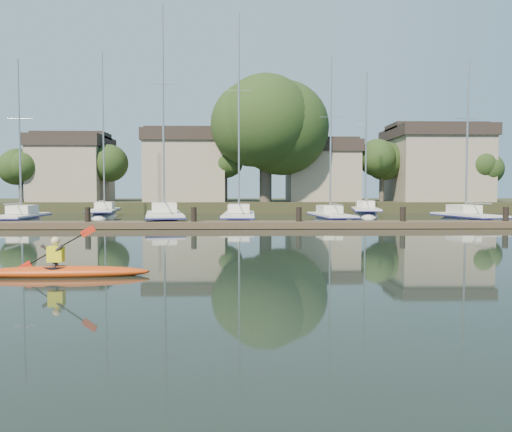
{
  "coord_description": "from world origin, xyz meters",
  "views": [
    {
      "loc": [
        -0.13,
        -14.41,
        2.18
      ],
      "look_at": [
        0.32,
        4.28,
        1.2
      ],
      "focal_mm": 35.0,
      "sensor_mm": 36.0,
      "label": 1
    }
  ],
  "objects_px": {
    "sailboat_0": "(21,227)",
    "sailboat_1": "(164,227)",
    "kayak": "(61,270)",
    "sailboat_5": "(104,219)",
    "sailboat_7": "(365,218)",
    "sailboat_2": "(239,225)",
    "sailboat_3": "(331,225)",
    "dock": "(246,224)",
    "sailboat_4": "(467,226)"
  },
  "relations": [
    {
      "from": "kayak",
      "to": "sailboat_2",
      "type": "bearing_deg",
      "value": 75.88
    },
    {
      "from": "sailboat_3",
      "to": "sailboat_7",
      "type": "height_order",
      "value": "sailboat_7"
    },
    {
      "from": "kayak",
      "to": "dock",
      "type": "distance_m",
      "value": 16.5
    },
    {
      "from": "kayak",
      "to": "dock",
      "type": "height_order",
      "value": "kayak"
    },
    {
      "from": "dock",
      "to": "sailboat_1",
      "type": "height_order",
      "value": "sailboat_1"
    },
    {
      "from": "sailboat_2",
      "to": "sailboat_5",
      "type": "xyz_separation_m",
      "value": [
        -11.18,
        8.11,
        0.0
      ]
    },
    {
      "from": "sailboat_1",
      "to": "sailboat_3",
      "type": "relative_size",
      "value": 1.27
    },
    {
      "from": "sailboat_1",
      "to": "sailboat_7",
      "type": "bearing_deg",
      "value": 21.88
    },
    {
      "from": "kayak",
      "to": "sailboat_3",
      "type": "distance_m",
      "value": 23.09
    },
    {
      "from": "sailboat_1",
      "to": "sailboat_5",
      "type": "distance_m",
      "value": 10.94
    },
    {
      "from": "sailboat_2",
      "to": "dock",
      "type": "bearing_deg",
      "value": -83.38
    },
    {
      "from": "dock",
      "to": "sailboat_0",
      "type": "distance_m",
      "value": 15.05
    },
    {
      "from": "sailboat_0",
      "to": "sailboat_4",
      "type": "relative_size",
      "value": 0.99
    },
    {
      "from": "sailboat_5",
      "to": "sailboat_1",
      "type": "bearing_deg",
      "value": -62.97
    },
    {
      "from": "dock",
      "to": "sailboat_5",
      "type": "relative_size",
      "value": 2.31
    },
    {
      "from": "kayak",
      "to": "sailboat_0",
      "type": "xyz_separation_m",
      "value": [
        -9.76,
        19.72,
        -0.36
      ]
    },
    {
      "from": "kayak",
      "to": "sailboat_4",
      "type": "relative_size",
      "value": 0.37
    },
    {
      "from": "kayak",
      "to": "sailboat_0",
      "type": "height_order",
      "value": "sailboat_0"
    },
    {
      "from": "sailboat_2",
      "to": "sailboat_7",
      "type": "xyz_separation_m",
      "value": [
        10.66,
        8.91,
        -0.01
      ]
    },
    {
      "from": "sailboat_1",
      "to": "sailboat_7",
      "type": "distance_m",
      "value": 18.28
    },
    {
      "from": "dock",
      "to": "sailboat_0",
      "type": "bearing_deg",
      "value": 164.9
    },
    {
      "from": "dock",
      "to": "sailboat_3",
      "type": "height_order",
      "value": "sailboat_3"
    },
    {
      "from": "kayak",
      "to": "sailboat_7",
      "type": "bearing_deg",
      "value": 60.76
    },
    {
      "from": "sailboat_4",
      "to": "sailboat_7",
      "type": "height_order",
      "value": "sailboat_7"
    },
    {
      "from": "sailboat_0",
      "to": "sailboat_1",
      "type": "xyz_separation_m",
      "value": [
        9.21,
        0.06,
        -0.02
      ]
    },
    {
      "from": "sailboat_1",
      "to": "sailboat_7",
      "type": "height_order",
      "value": "sailboat_1"
    },
    {
      "from": "sailboat_2",
      "to": "sailboat_4",
      "type": "bearing_deg",
      "value": -3.0
    },
    {
      "from": "sailboat_0",
      "to": "sailboat_7",
      "type": "distance_m",
      "value": 26.56
    },
    {
      "from": "sailboat_2",
      "to": "sailboat_5",
      "type": "height_order",
      "value": "sailboat_2"
    },
    {
      "from": "sailboat_3",
      "to": "sailboat_4",
      "type": "height_order",
      "value": "sailboat_3"
    },
    {
      "from": "sailboat_2",
      "to": "sailboat_5",
      "type": "relative_size",
      "value": 1.03
    },
    {
      "from": "sailboat_2",
      "to": "sailboat_0",
      "type": "bearing_deg",
      "value": -175.64
    },
    {
      "from": "sailboat_0",
      "to": "sailboat_1",
      "type": "relative_size",
      "value": 0.76
    },
    {
      "from": "kayak",
      "to": "sailboat_7",
      "type": "xyz_separation_m",
      "value": [
        14.94,
        29.48,
        -0.37
      ]
    },
    {
      "from": "sailboat_2",
      "to": "sailboat_3",
      "type": "distance_m",
      "value": 6.16
    },
    {
      "from": "sailboat_7",
      "to": "sailboat_3",
      "type": "bearing_deg",
      "value": -107.31
    },
    {
      "from": "sailboat_0",
      "to": "sailboat_2",
      "type": "bearing_deg",
      "value": -0.27
    },
    {
      "from": "kayak",
      "to": "sailboat_5",
      "type": "xyz_separation_m",
      "value": [
        -6.9,
        28.68,
        -0.35
      ]
    },
    {
      "from": "sailboat_5",
      "to": "sailboat_2",
      "type": "bearing_deg",
      "value": -44.42
    },
    {
      "from": "sailboat_0",
      "to": "sailboat_5",
      "type": "height_order",
      "value": "sailboat_5"
    },
    {
      "from": "dock",
      "to": "sailboat_3",
      "type": "xyz_separation_m",
      "value": [
        5.69,
        4.79,
        -0.39
      ]
    },
    {
      "from": "sailboat_3",
      "to": "sailboat_4",
      "type": "bearing_deg",
      "value": -12.22
    },
    {
      "from": "sailboat_1",
      "to": "sailboat_5",
      "type": "height_order",
      "value": "sailboat_1"
    },
    {
      "from": "sailboat_5",
      "to": "kayak",
      "type": "bearing_deg",
      "value": -84.95
    },
    {
      "from": "sailboat_3",
      "to": "sailboat_7",
      "type": "bearing_deg",
      "value": 57.71
    },
    {
      "from": "sailboat_0",
      "to": "sailboat_2",
      "type": "relative_size",
      "value": 0.78
    },
    {
      "from": "sailboat_0",
      "to": "sailboat_5",
      "type": "bearing_deg",
      "value": 68.54
    },
    {
      "from": "kayak",
      "to": "sailboat_5",
      "type": "relative_size",
      "value": 0.3
    },
    {
      "from": "sailboat_3",
      "to": "sailboat_2",
      "type": "bearing_deg",
      "value": 174.81
    },
    {
      "from": "sailboat_7",
      "to": "kayak",
      "type": "bearing_deg",
      "value": -107.34
    }
  ]
}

